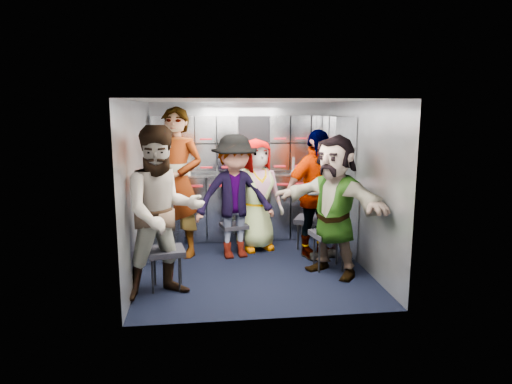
{
  "coord_description": "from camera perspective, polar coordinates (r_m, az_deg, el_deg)",
  "views": [
    {
      "loc": [
        -0.63,
        -5.58,
        2.02
      ],
      "look_at": [
        0.08,
        0.35,
        0.91
      ],
      "focal_mm": 32.0,
      "sensor_mm": 36.0,
      "label": 1
    }
  ],
  "objects": [
    {
      "name": "jump_seat_center",
      "position": [
        6.74,
        -0.14,
        -3.27
      ],
      "size": [
        0.45,
        0.43,
        0.47
      ],
      "rotation": [
        0.0,
        0.0,
        0.16
      ],
      "color": "black",
      "rests_on": "ground"
    },
    {
      "name": "right_cabinet",
      "position": [
        6.64,
        9.8,
        -2.87
      ],
      "size": [
        0.28,
        1.2,
        1.0
      ],
      "primitive_type": "cube",
      "color": "#9196A0",
      "rests_on": "ground"
    },
    {
      "name": "attendant_arc_e",
      "position": [
        5.56,
        9.71,
        -1.7
      ],
      "size": [
        1.4,
        1.55,
        1.71
      ],
      "primitive_type": "imported",
      "rotation": [
        0.0,
        0.0,
        -0.88
      ],
      "color": "black",
      "rests_on": "ground"
    },
    {
      "name": "bottle_right",
      "position": [
        7.02,
        4.64,
        3.39
      ],
      "size": [
        0.07,
        0.07,
        0.25
      ],
      "primitive_type": "cylinder",
      "color": "white",
      "rests_on": "counter"
    },
    {
      "name": "floor",
      "position": [
        5.97,
        -0.4,
        -9.25
      ],
      "size": [
        3.0,
        3.0,
        0.0
      ],
      "primitive_type": "plane",
      "color": "black",
      "rests_on": "ground"
    },
    {
      "name": "jump_seat_near_right",
      "position": [
        5.84,
        9.08,
        -5.46
      ],
      "size": [
        0.47,
        0.45,
        0.48
      ],
      "rotation": [
        0.0,
        0.0,
        0.18
      ],
      "color": "black",
      "rests_on": "ground"
    },
    {
      "name": "counter",
      "position": [
        6.97,
        -1.61,
        2.23
      ],
      "size": [
        2.68,
        0.42,
        0.03
      ],
      "primitive_type": "cube",
      "color": "#B0B2B7",
      "rests_on": "cart_bank_back"
    },
    {
      "name": "bottle_left",
      "position": [
        6.88,
        -8.72,
        3.19
      ],
      "size": [
        0.07,
        0.07,
        0.25
      ],
      "primitive_type": "cylinder",
      "color": "white",
      "rests_on": "counter"
    },
    {
      "name": "cart_bank_back",
      "position": [
        7.07,
        -1.59,
        -1.94
      ],
      "size": [
        2.68,
        0.38,
        0.99
      ],
      "primitive_type": "cube",
      "color": "#9196A0",
      "rests_on": "ground"
    },
    {
      "name": "attendant_arc_a",
      "position": [
        4.92,
        -11.52,
        -2.57
      ],
      "size": [
        1.08,
        0.96,
        1.84
      ],
      "primitive_type": "imported",
      "rotation": [
        0.0,
        0.0,
        0.34
      ],
      "color": "black",
      "rests_on": "ground"
    },
    {
      "name": "wall_left",
      "position": [
        5.72,
        -14.5,
        0.42
      ],
      "size": [
        0.04,
        3.0,
        2.1
      ],
      "primitive_type": "cube",
      "color": "gray",
      "rests_on": "ground"
    },
    {
      "name": "cart_bank_left",
      "position": [
        6.35,
        -11.74,
        -3.59
      ],
      "size": [
        0.38,
        0.76,
        0.99
      ],
      "primitive_type": "cube",
      "color": "#9196A0",
      "rests_on": "ground"
    },
    {
      "name": "locker_bank_right",
      "position": [
        6.58,
        9.82,
        5.75
      ],
      "size": [
        0.28,
        1.0,
        0.82
      ],
      "primitive_type": "cube",
      "color": "#9196A0",
      "rests_on": "wall_right"
    },
    {
      "name": "attendant_arc_d",
      "position": [
        6.19,
        7.41,
        -0.27
      ],
      "size": [
        1.1,
        0.81,
        1.74
      ],
      "primitive_type": "imported",
      "rotation": [
        0.0,
        0.0,
        0.43
      ],
      "color": "black",
      "rests_on": "ground"
    },
    {
      "name": "wall_back",
      "position": [
        7.17,
        -1.77,
        2.75
      ],
      "size": [
        2.8,
        0.04,
        2.1
      ],
      "primitive_type": "cube",
      "color": "gray",
      "rests_on": "ground"
    },
    {
      "name": "ceiling",
      "position": [
        5.62,
        -0.43,
        11.34
      ],
      "size": [
        2.8,
        3.0,
        0.02
      ],
      "primitive_type": "cube",
      "color": "silver",
      "rests_on": "wall_back"
    },
    {
      "name": "jump_seat_mid_left",
      "position": [
        6.41,
        -2.75,
        -4.42
      ],
      "size": [
        0.41,
        0.39,
        0.42
      ],
      "rotation": [
        0.0,
        0.0,
        0.2
      ],
      "color": "black",
      "rests_on": "ground"
    },
    {
      "name": "coffee_niche",
      "position": [
        7.06,
        -0.26,
        6.06
      ],
      "size": [
        0.46,
        0.16,
        0.84
      ],
      "primitive_type": null,
      "color": "black",
      "rests_on": "wall_back"
    },
    {
      "name": "attendant_arc_c",
      "position": [
        6.49,
        0.05,
        -0.36
      ],
      "size": [
        0.89,
        0.71,
        1.59
      ],
      "primitive_type": "imported",
      "rotation": [
        0.0,
        0.0,
        0.29
      ],
      "color": "black",
      "rests_on": "ground"
    },
    {
      "name": "attendant_standing",
      "position": [
        6.27,
        -9.81,
        1.16
      ],
      "size": [
        0.88,
        0.77,
        2.03
      ],
      "primitive_type": "imported",
      "rotation": [
        0.0,
        0.0,
        -0.47
      ],
      "color": "black",
      "rests_on": "ground"
    },
    {
      "name": "cup_right",
      "position": [
        7.13,
        8.5,
        2.83
      ],
      "size": [
        0.08,
        0.08,
        0.1
      ],
      "primitive_type": "cylinder",
      "color": "tan",
      "rests_on": "counter"
    },
    {
      "name": "cup_left",
      "position": [
        6.88,
        -8.55,
        2.57
      ],
      "size": [
        0.08,
        0.08,
        0.1
      ],
      "primitive_type": "cylinder",
      "color": "tan",
      "rests_on": "counter"
    },
    {
      "name": "red_latch_strip",
      "position": [
        6.8,
        -1.45,
        0.87
      ],
      "size": [
        2.6,
        0.02,
        0.03
      ],
      "primitive_type": "cube",
      "color": "maroon",
      "rests_on": "cart_bank_back"
    },
    {
      "name": "wall_right",
      "position": [
        6.02,
        12.95,
        0.98
      ],
      "size": [
        0.04,
        3.0,
        2.1
      ],
      "primitive_type": "cube",
      "color": "gray",
      "rests_on": "ground"
    },
    {
      "name": "attendant_arc_b",
      "position": [
        6.13,
        -2.66,
        -0.6
      ],
      "size": [
        1.17,
        0.8,
        1.67
      ],
      "primitive_type": "imported",
      "rotation": [
        0.0,
        0.0,
        0.17
      ],
      "color": "black",
      "rests_on": "ground"
    },
    {
      "name": "locker_bank_back",
      "position": [
        6.98,
        -1.68,
        6.17
      ],
      "size": [
        2.68,
        0.28,
        0.82
      ],
      "primitive_type": "cube",
      "color": "#9196A0",
      "rests_on": "wall_back"
    },
    {
      "name": "bottle_mid",
      "position": [
        6.9,
        -1.91,
        3.27
      ],
      "size": [
        0.07,
        0.07,
        0.24
      ],
      "primitive_type": "cylinder",
      "color": "white",
      "rests_on": "counter"
    },
    {
      "name": "jump_seat_near_left",
      "position": [
        5.23,
        -11.17,
        -7.55
      ],
      "size": [
        0.46,
        0.44,
        0.47
      ],
      "rotation": [
        0.0,
        0.0,
        0.18
      ],
      "color": "black",
      "rests_on": "ground"
    },
    {
      "name": "jump_seat_mid_right",
      "position": [
        6.45,
        6.93,
        -3.69
      ],
      "size": [
        0.55,
        0.54,
        0.5
      ],
      "rotation": [
        0.0,
        0.0,
        -0.42
      ],
      "color": "black",
      "rests_on": "ground"
    }
  ]
}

